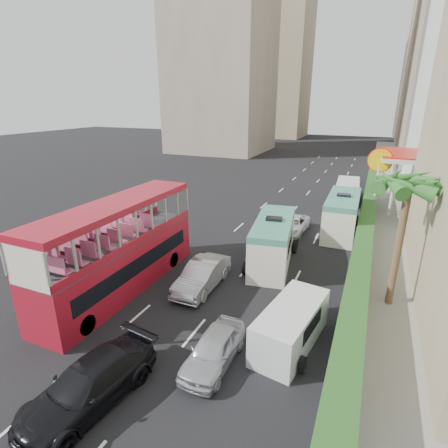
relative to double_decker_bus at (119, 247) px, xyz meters
The scene contains 19 objects.
ground_plane 6.51m from the double_decker_bus, ahead, with size 200.00×200.00×0.00m, color black.
double_decker_bus is the anchor object (origin of this frame).
car_silver_lane_a 5.15m from the double_decker_bus, 24.31° to the left, with size 1.64×4.72×1.55m, color silver.
car_silver_lane_b 8.40m from the double_decker_bus, 25.09° to the right, with size 1.60×3.97×1.35m, color silver.
car_black 8.41m from the double_decker_bus, 59.27° to the right, with size 2.15×5.29×1.54m, color black.
van_asset 14.53m from the double_decker_bus, 61.86° to the left, with size 2.11×4.57×1.27m, color silver.
minibus_near 9.53m from the double_decker_bus, 43.81° to the left, with size 2.23×6.69×2.96m, color silver.
minibus_far 17.49m from the double_decker_bus, 53.72° to the left, with size 2.29×6.88×3.05m, color silver.
panel_van_near 9.99m from the double_decker_bus, ahead, with size 1.85×4.62×1.85m, color silver.
panel_van_far 26.07m from the double_decker_bus, 67.57° to the left, with size 2.18×5.44×2.18m, color silver.
sidewalk 29.26m from the double_decker_bus, 59.04° to the left, with size 6.00×120.00×0.18m, color #99968C.
kerb_wall 18.66m from the double_decker_bus, 48.93° to the left, with size 0.30×44.00×1.00m, color silver.
hedge 18.60m from the double_decker_bus, 48.93° to the left, with size 1.10×44.00×0.70m, color #2D6626.
palm_tree 14.39m from the double_decker_bus, 16.16° to the left, with size 0.36×0.36×6.40m, color brown.
shell_station 28.02m from the double_decker_bus, 55.18° to the left, with size 6.50×8.00×5.50m, color silver.
tower_far_a 87.36m from the double_decker_bus, 74.33° to the left, with size 14.00×14.00×44.00m, color tan.
tower_far_b 107.94m from the double_decker_bus, 77.53° to the left, with size 14.00×14.00×40.00m, color #A29180.
tower_left_a 62.45m from the double_decker_bus, 108.12° to the left, with size 18.00×18.00×52.00m, color #A29180.
tower_left_b 93.68m from the double_decker_bus, 100.08° to the left, with size 16.00×16.00×46.00m, color tan.
Camera 1 is at (6.19, -13.81, 10.09)m, focal length 28.00 mm.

